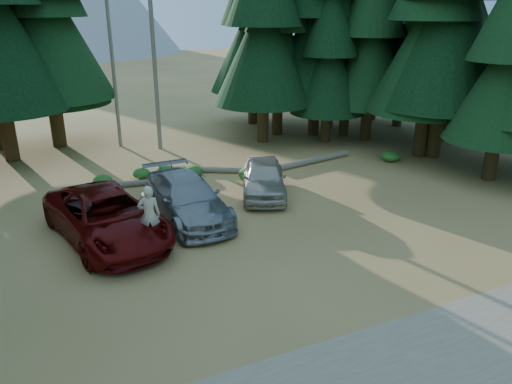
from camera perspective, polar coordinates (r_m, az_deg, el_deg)
ground at (r=16.55m, az=-0.99°, el=-7.63°), size 160.00×160.00×0.00m
forest_belt_north at (r=30.00m, az=-12.60°, el=4.95°), size 36.00×7.00×22.00m
forest_belt_east at (r=28.58m, az=25.19°, el=2.69°), size 6.00×22.00×22.00m
snag_front at (r=28.71m, az=-11.70°, el=16.53°), size 0.24×0.24×12.00m
snag_back at (r=29.87m, az=-16.10°, el=14.38°), size 0.20×0.20×10.00m
red_pickup at (r=18.23m, az=-16.73°, el=-2.73°), size 4.18×6.79×1.76m
silver_minivan_center at (r=19.46m, az=-7.91°, el=-0.73°), size 2.54×5.71×1.63m
silver_minivan_right at (r=21.73m, az=0.90°, el=1.66°), size 3.50×4.93×1.56m
frisbee_player at (r=16.62m, az=-12.10°, el=-2.53°), size 0.82×0.64×1.99m
log_left at (r=23.58m, az=-14.96°, el=0.83°), size 3.88×0.81×0.28m
log_mid at (r=24.96m, az=-5.62°, el=2.55°), size 3.13×1.92×0.28m
log_right at (r=26.46m, az=6.48°, el=3.60°), size 4.92×1.20×0.32m
shrub_left at (r=24.64m, az=-12.97°, el=2.10°), size 0.85×0.85×0.47m
shrub_center_left at (r=24.10m, az=-17.12°, el=1.29°), size 0.87×0.87×0.48m
shrub_center_right at (r=24.66m, az=-10.25°, el=2.37°), size 0.93×0.93×0.51m
shrub_right at (r=24.49m, az=-7.16°, el=2.40°), size 0.91×0.91×0.50m
shrub_far_right at (r=23.37m, az=-0.26°, el=2.03°), size 1.43×1.43×0.79m
shrub_edge_east at (r=27.60m, az=15.09°, el=3.98°), size 1.00×1.00×0.55m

